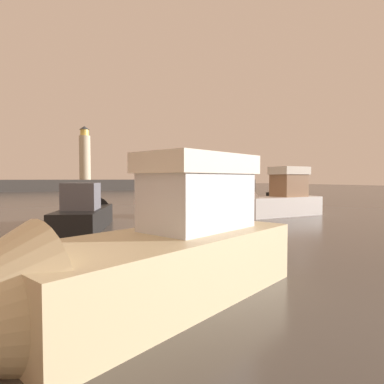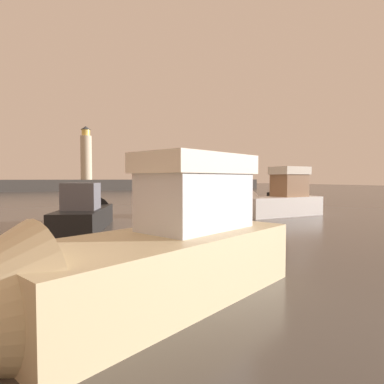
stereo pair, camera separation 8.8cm
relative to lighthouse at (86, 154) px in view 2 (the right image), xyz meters
The scene contains 7 objects.
ground_plane 37.15m from the lighthouse, 94.24° to the right, with size 220.00×220.00×0.00m, color #4C4742.
breakwater 7.19m from the lighthouse, behind, with size 92.36×5.53×2.36m, color #423F3D.
lighthouse is the anchor object (origin of this frame).
motorboat_1 56.30m from the lighthouse, 84.95° to the right, with size 7.74×2.53×3.82m.
motorboat_2 56.21m from the lighthouse, 97.36° to the right, with size 4.32×7.55×2.74m.
motorboat_3 68.15m from the lighthouse, 96.87° to the right, with size 8.50×5.48×3.62m.
motorboat_4 49.83m from the lighthouse, 74.04° to the right, with size 8.87×7.28×3.37m.
Camera 2 is at (-6.89, -0.94, 2.59)m, focal length 30.20 mm.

